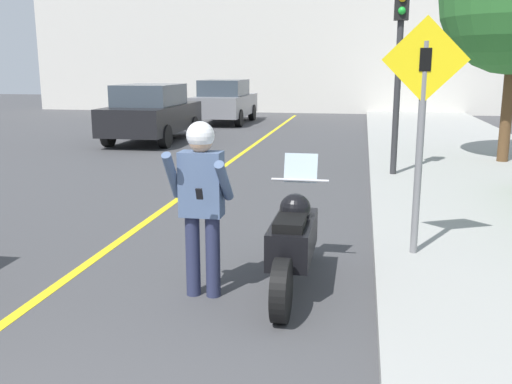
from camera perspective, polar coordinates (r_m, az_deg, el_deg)
name	(u,v)px	position (r m, az deg, el deg)	size (l,w,h in m)	color
road_center_line	(157,214)	(8.78, -9.85, -2.16)	(0.12, 36.00, 0.01)	yellow
building_backdrop	(314,47)	(28.07, 5.77, 14.23)	(28.00, 1.20, 6.17)	beige
motorcycle	(293,240)	(5.75, 3.74, -4.82)	(0.62, 2.20, 1.27)	black
person_biker	(201,192)	(5.38, -5.49, 0.02)	(0.59, 0.47, 1.70)	#282D4C
crossing_sign	(422,115)	(6.43, 16.25, 7.44)	(0.91, 0.08, 2.58)	slate
traffic_light	(400,40)	(11.31, 14.20, 14.54)	(0.26, 0.30, 3.65)	#2D2D30
parked_car_black	(152,113)	(17.22, -10.37, 7.81)	(1.88, 4.20, 1.68)	black
parked_car_grey	(225,101)	(22.63, -3.13, 9.06)	(1.88, 4.20, 1.68)	black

